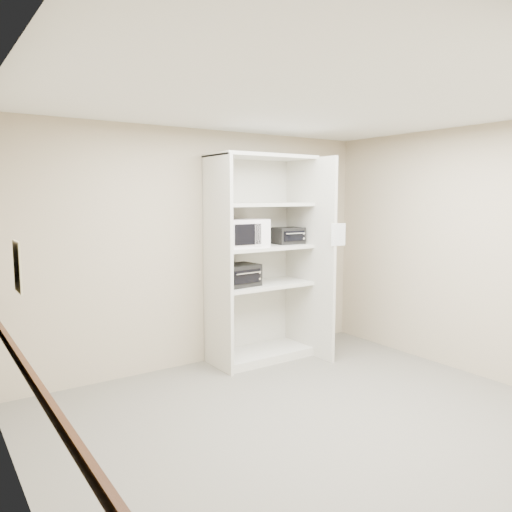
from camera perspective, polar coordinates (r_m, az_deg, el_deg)
floor at (r=4.55m, az=6.74°, el=-18.51°), size 4.50×4.00×0.01m
ceiling at (r=4.18m, az=7.28°, el=17.18°), size 4.50×4.00×0.01m
wall_back at (r=5.80m, az=-6.13°, el=0.91°), size 4.50×0.02×2.70m
wall_left at (r=3.18m, az=-25.26°, el=-4.59°), size 0.02×4.00×2.70m
wall_right at (r=5.88m, az=23.73°, el=0.45°), size 0.02×4.00×2.70m
shelving_unit at (r=5.92m, az=0.95°, el=-1.06°), size 1.24×0.92×2.42m
microwave at (r=5.67m, az=-1.68°, el=2.63°), size 0.55×0.43×0.32m
toaster_oven_upper at (r=6.08m, az=3.67°, el=2.34°), size 0.36×0.28×0.20m
toaster_oven_lower at (r=5.73m, az=-2.09°, el=-2.20°), size 0.48×0.39×0.25m
paper_sign at (r=5.77m, az=9.39°, el=2.43°), size 0.20×0.02×0.25m
chair_rail at (r=3.30m, az=-24.47°, el=-12.25°), size 0.04×3.98×0.08m
wall_poster at (r=3.29m, az=-25.61°, el=-1.11°), size 0.01×0.22×0.31m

